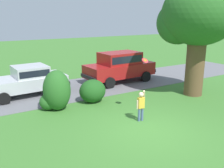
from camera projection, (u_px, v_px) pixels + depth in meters
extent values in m
plane|color=#3D752D|center=(150.00, 131.00, 9.19)|extent=(80.00, 80.00, 0.00)
cube|color=slate|center=(78.00, 88.00, 14.59)|extent=(28.00, 4.40, 0.02)
cylinder|color=brown|center=(195.00, 66.00, 13.08)|extent=(0.96, 0.96, 3.11)
ellipsoid|color=#286023|center=(200.00, 13.00, 12.37)|extent=(3.78, 3.78, 3.21)
ellipsoid|color=#286023|center=(212.00, 23.00, 13.02)|extent=(2.03, 2.03, 2.03)
ellipsoid|color=#286023|center=(178.00, 23.00, 12.97)|extent=(2.24, 2.24, 2.24)
ellipsoid|color=#286023|center=(57.00, 90.00, 11.05)|extent=(1.22, 1.25, 1.82)
ellipsoid|color=#286023|center=(49.00, 102.00, 11.20)|extent=(0.84, 0.84, 0.75)
ellipsoid|color=#1E511C|center=(93.00, 91.00, 12.14)|extent=(1.32, 1.13, 1.14)
cube|color=silver|center=(25.00, 83.00, 13.19)|extent=(4.29, 2.06, 0.64)
cube|color=silver|center=(30.00, 71.00, 13.20)|extent=(1.76, 1.70, 0.56)
cube|color=black|center=(30.00, 71.00, 13.20)|extent=(1.63, 1.72, 0.34)
cylinder|color=black|center=(4.00, 99.00, 11.83)|extent=(0.61, 0.25, 0.60)
cylinder|color=black|center=(56.00, 90.00, 13.25)|extent=(0.61, 0.25, 0.60)
cylinder|color=black|center=(43.00, 82.00, 14.75)|extent=(0.61, 0.25, 0.60)
cube|color=black|center=(63.00, 80.00, 14.40)|extent=(0.21, 1.75, 0.20)
cube|color=maroon|center=(120.00, 70.00, 15.89)|extent=(4.59, 2.06, 0.80)
cube|color=maroon|center=(120.00, 58.00, 15.69)|extent=(2.55, 1.74, 0.72)
cube|color=black|center=(120.00, 58.00, 15.69)|extent=(2.36, 1.75, 0.43)
cylinder|color=black|center=(110.00, 83.00, 14.51)|extent=(0.69, 0.25, 0.68)
cylinder|color=black|center=(94.00, 77.00, 16.01)|extent=(0.69, 0.25, 0.68)
cylinder|color=black|center=(146.00, 77.00, 16.02)|extent=(0.69, 0.25, 0.68)
cylinder|color=black|center=(128.00, 71.00, 17.52)|extent=(0.69, 0.25, 0.68)
cube|color=black|center=(88.00, 77.00, 14.70)|extent=(0.21, 1.75, 0.20)
cube|color=black|center=(146.00, 69.00, 17.19)|extent=(0.21, 1.75, 0.20)
cylinder|color=#4C608C|center=(139.00, 115.00, 9.97)|extent=(0.10, 0.10, 0.55)
cylinder|color=#4C608C|center=(142.00, 114.00, 10.03)|extent=(0.10, 0.10, 0.55)
cube|color=gold|center=(141.00, 103.00, 9.87)|extent=(0.28, 0.19, 0.44)
sphere|color=beige|center=(141.00, 95.00, 9.78)|extent=(0.20, 0.20, 0.20)
cylinder|color=beige|center=(144.00, 94.00, 9.89)|extent=(0.21, 0.22, 0.39)
cylinder|color=beige|center=(137.00, 105.00, 9.82)|extent=(0.07, 0.07, 0.36)
cylinder|color=red|center=(145.00, 61.00, 10.21)|extent=(0.29, 0.24, 0.20)
cylinder|color=orange|center=(145.00, 61.00, 10.21)|extent=(0.16, 0.14, 0.12)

